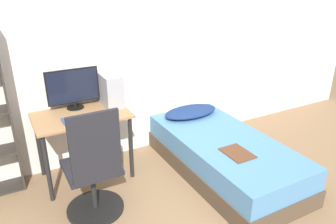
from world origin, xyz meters
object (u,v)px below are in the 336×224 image
object	(u,v)px
bed	(224,155)
keyboard	(80,118)
pc_tower	(110,90)
office_chair	(94,176)
monitor	(73,88)

from	to	relation	value
bed	keyboard	world-z (taller)	keyboard
bed	pc_tower	bearing A→B (deg)	142.72
office_chair	pc_tower	size ratio (longest dim) A/B	3.00
keyboard	monitor	bearing A→B (deg)	83.82
keyboard	bed	bearing A→B (deg)	-20.74
office_chair	keyboard	size ratio (longest dim) A/B	3.17
keyboard	pc_tower	world-z (taller)	pc_tower
office_chair	monitor	distance (m)	1.03
bed	keyboard	size ratio (longest dim) A/B	5.63
monitor	pc_tower	xyz separation A→B (m)	(0.37, -0.10, -0.05)
office_chair	bed	bearing A→B (deg)	0.51
office_chair	monitor	bearing A→B (deg)	84.30
office_chair	bed	distance (m)	1.47
office_chair	keyboard	distance (m)	0.64
bed	keyboard	xyz separation A→B (m)	(-1.41, 0.53, 0.54)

